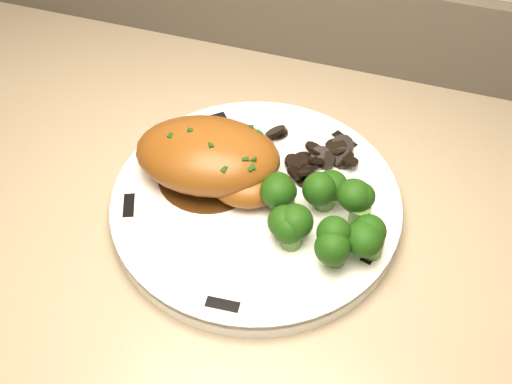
% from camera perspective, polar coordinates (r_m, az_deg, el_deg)
% --- Properties ---
extents(plate, '(0.35, 0.35, 0.02)m').
position_cam_1_polar(plate, '(0.67, -0.00, -1.12)').
color(plate, white).
rests_on(plate, counter).
extents(rim_accent_0, '(0.03, 0.03, 0.00)m').
position_cam_1_polar(rim_accent_0, '(0.73, 7.86, 4.59)').
color(rim_accent_0, black).
rests_on(rim_accent_0, plate).
extents(rim_accent_1, '(0.03, 0.03, 0.00)m').
position_cam_1_polar(rim_accent_1, '(0.75, -3.88, 6.53)').
color(rim_accent_1, black).
rests_on(rim_accent_1, plate).
extents(rim_accent_2, '(0.02, 0.03, 0.00)m').
position_cam_1_polar(rim_accent_2, '(0.67, -11.24, -1.20)').
color(rim_accent_2, black).
rests_on(rim_accent_2, plate).
extents(rim_accent_3, '(0.03, 0.01, 0.00)m').
position_cam_1_polar(rim_accent_3, '(0.59, -2.99, -9.97)').
color(rim_accent_3, black).
rests_on(rim_accent_3, plate).
extents(rim_accent_4, '(0.02, 0.03, 0.00)m').
position_cam_1_polar(rim_accent_4, '(0.63, 10.23, -5.22)').
color(rim_accent_4, black).
rests_on(rim_accent_4, plate).
extents(gravy_pool, '(0.11, 0.11, 0.00)m').
position_cam_1_polar(gravy_pool, '(0.69, -4.18, 1.57)').
color(gravy_pool, '#3F220B').
rests_on(gravy_pool, plate).
extents(chicken_breast, '(0.17, 0.12, 0.06)m').
position_cam_1_polar(chicken_breast, '(0.66, -3.94, 2.97)').
color(chicken_breast, brown).
rests_on(chicken_breast, plate).
extents(mushroom_pile, '(0.09, 0.07, 0.03)m').
position_cam_1_polar(mushroom_pile, '(0.69, 4.40, 2.78)').
color(mushroom_pile, black).
rests_on(mushroom_pile, plate).
extents(broccoli_florets, '(0.13, 0.09, 0.05)m').
position_cam_1_polar(broccoli_florets, '(0.62, 6.48, -2.08)').
color(broccoli_florets, '#537D34').
rests_on(broccoli_florets, plate).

